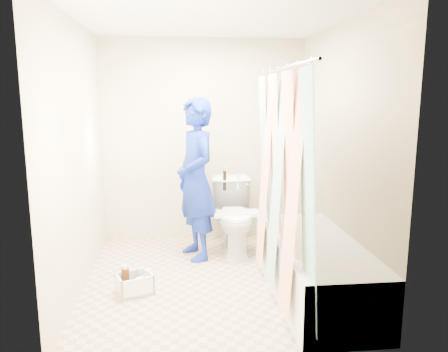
{
  "coord_description": "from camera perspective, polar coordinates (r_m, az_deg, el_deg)",
  "views": [
    {
      "loc": [
        -0.32,
        -3.93,
        1.74
      ],
      "look_at": [
        0.14,
        0.33,
        0.95
      ],
      "focal_mm": 35.0,
      "sensor_mm": 36.0,
      "label": 1
    }
  ],
  "objects": [
    {
      "name": "floor",
      "position": [
        4.3,
        -1.38,
        -13.33
      ],
      "size": [
        2.6,
        2.6,
        0.0
      ],
      "primitive_type": "plane",
      "color": "tan",
      "rests_on": "ground"
    },
    {
      "name": "plumber",
      "position": [
        4.64,
        -3.71,
        -0.47
      ],
      "size": [
        0.6,
        0.73,
        1.72
      ],
      "primitive_type": "imported",
      "rotation": [
        0.0,
        0.0,
        -1.22
      ],
      "color": "navy",
      "rests_on": "ground"
    },
    {
      "name": "wall_left",
      "position": [
        4.06,
        -18.6,
        2.32
      ],
      "size": [
        0.02,
        2.6,
        2.4
      ],
      "primitive_type": "cube",
      "color": "#BEB392",
      "rests_on": "ground"
    },
    {
      "name": "curtain_rod",
      "position": [
        3.61,
        7.57,
        13.77
      ],
      "size": [
        0.02,
        1.9,
        0.02
      ],
      "primitive_type": "cylinder",
      "rotation": [
        1.57,
        0.0,
        0.0
      ],
      "color": "silver",
      "rests_on": "wall_back"
    },
    {
      "name": "tank_internals",
      "position": [
        5.01,
        0.55,
        -0.29
      ],
      "size": [
        0.2,
        0.07,
        0.27
      ],
      "color": "black",
      "rests_on": "toilet"
    },
    {
      "name": "shower_curtain",
      "position": [
        3.67,
        7.22,
        -0.88
      ],
      "size": [
        0.06,
        1.75,
        1.8
      ],
      "primitive_type": "cube",
      "color": "white",
      "rests_on": "curtain_rod"
    },
    {
      "name": "tank_lid",
      "position": [
        4.75,
        1.62,
        -4.91
      ],
      "size": [
        0.5,
        0.22,
        0.04
      ],
      "primitive_type": "cube",
      "rotation": [
        0.0,
        0.0,
        0.01
      ],
      "color": "white",
      "rests_on": "toilet"
    },
    {
      "name": "wall_front",
      "position": [
        2.7,
        0.77,
        -1.01
      ],
      "size": [
        2.4,
        0.02,
        2.4
      ],
      "primitive_type": "cube",
      "color": "#BEB392",
      "rests_on": "ground"
    },
    {
      "name": "wall_right",
      "position": [
        4.24,
        14.94,
        2.84
      ],
      "size": [
        0.02,
        2.6,
        2.4
      ],
      "primitive_type": "cube",
      "color": "#BEB392",
      "rests_on": "ground"
    },
    {
      "name": "ceiling",
      "position": [
        3.99,
        -1.54,
        20.02
      ],
      "size": [
        2.4,
        2.6,
        0.02
      ],
      "primitive_type": "cube",
      "color": "white",
      "rests_on": "wall_back"
    },
    {
      "name": "wall_back",
      "position": [
        5.26,
        -2.6,
        4.6
      ],
      "size": [
        2.4,
        0.02,
        2.4
      ],
      "primitive_type": "cube",
      "color": "#BEB392",
      "rests_on": "ground"
    },
    {
      "name": "toilet",
      "position": [
        4.89,
        1.4,
        -5.3
      ],
      "size": [
        0.46,
        0.8,
        0.81
      ],
      "primitive_type": "imported",
      "rotation": [
        0.0,
        0.0,
        0.01
      ],
      "color": "white",
      "rests_on": "ground"
    },
    {
      "name": "bathtub",
      "position": [
        3.97,
        11.7,
        -11.47
      ],
      "size": [
        0.7,
        1.75,
        0.5
      ],
      "color": "white",
      "rests_on": "ground"
    },
    {
      "name": "cleaning_caddy",
      "position": [
        4.07,
        -11.46,
        -13.69
      ],
      "size": [
        0.37,
        0.33,
        0.23
      ],
      "rotation": [
        0.0,
        0.0,
        0.38
      ],
      "color": "white",
      "rests_on": "ground"
    }
  ]
}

